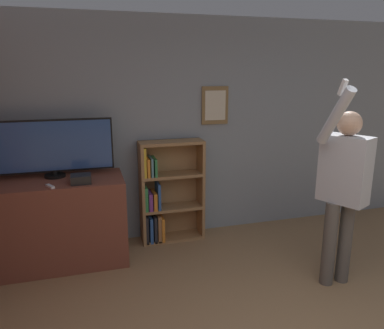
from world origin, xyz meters
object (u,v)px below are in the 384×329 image
Objects in this scene: television at (52,147)px; person at (344,183)px; game_console at (81,179)px; bookshelf at (166,195)px.

television is 0.63× the size of person.
game_console is at bearing -139.52° from person.
bookshelf is 2.07m from person.
person is at bearing -23.04° from game_console.
bookshelf is (0.97, 0.43, -0.41)m from game_console.
television is 2.97m from person.
television is 1.01× the size of bookshelf.
television is at bearing 131.02° from game_console.
person is (2.38, -1.01, 0.05)m from game_console.
person reaches higher than television.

